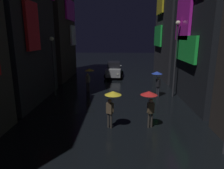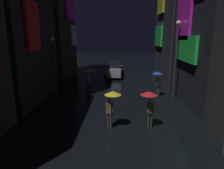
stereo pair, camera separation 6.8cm
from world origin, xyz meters
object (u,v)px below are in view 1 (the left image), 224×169
at_px(pedestrian_near_crossing_blue, 157,77).
at_px(pedestrian_midstreet_centre_red, 150,99).
at_px(pedestrian_far_right_yellow, 112,99).
at_px(car_distant, 114,70).
at_px(streetlamp_left_far, 53,59).
at_px(pedestrian_foreground_left_yellow, 89,73).
at_px(streetlamp_right_far, 176,51).

xyz_separation_m(pedestrian_near_crossing_blue, pedestrian_midstreet_centre_red, (-1.55, -6.07, 0.00)).
distance_m(pedestrian_far_right_yellow, car_distant, 14.21).
distance_m(car_distant, streetlamp_left_far, 9.66).
relative_size(pedestrian_far_right_yellow, streetlamp_left_far, 0.43).
bearing_deg(pedestrian_foreground_left_yellow, pedestrian_midstreet_centre_red, -59.64).
bearing_deg(pedestrian_near_crossing_blue, pedestrian_far_right_yellow, -120.05).
bearing_deg(pedestrian_near_crossing_blue, streetlamp_left_far, -179.91).
distance_m(car_distant, streetlamp_right_far, 9.96).
bearing_deg(car_distant, streetlamp_right_far, -57.41).
bearing_deg(pedestrian_near_crossing_blue, pedestrian_midstreet_centre_red, -104.29).
xyz_separation_m(pedestrian_near_crossing_blue, streetlamp_left_far, (-8.64, -0.01, 1.46)).
relative_size(pedestrian_near_crossing_blue, car_distant, 0.50).
xyz_separation_m(pedestrian_far_right_yellow, car_distant, (-0.22, 14.19, -0.74)).
height_order(pedestrian_near_crossing_blue, pedestrian_far_right_yellow, same).
relative_size(pedestrian_near_crossing_blue, streetlamp_left_far, 0.43).
bearing_deg(pedestrian_near_crossing_blue, car_distant, 115.17).
relative_size(pedestrian_far_right_yellow, car_distant, 0.50).
height_order(pedestrian_midstreet_centre_red, streetlamp_left_far, streetlamp_left_far).
height_order(pedestrian_far_right_yellow, pedestrian_midstreet_centre_red, same).
bearing_deg(pedestrian_midstreet_centre_red, pedestrian_far_right_yellow, -177.90).
bearing_deg(pedestrian_midstreet_centre_red, car_distant, 98.98).
bearing_deg(pedestrian_far_right_yellow, streetlamp_right_far, 51.31).
relative_size(pedestrian_near_crossing_blue, pedestrian_midstreet_centre_red, 1.00).
height_order(pedestrian_midstreet_centre_red, car_distant, pedestrian_midstreet_centre_red).
relative_size(pedestrian_foreground_left_yellow, pedestrian_far_right_yellow, 1.00).
bearing_deg(streetlamp_right_far, pedestrian_near_crossing_blue, 179.81).
bearing_deg(car_distant, pedestrian_midstreet_centre_red, -81.02).
bearing_deg(streetlamp_left_far, streetlamp_right_far, 0.05).
bearing_deg(pedestrian_near_crossing_blue, pedestrian_foreground_left_yellow, 166.83).
relative_size(pedestrian_midstreet_centre_red, streetlamp_left_far, 0.43).
distance_m(pedestrian_foreground_left_yellow, streetlamp_left_far, 3.39).
distance_m(pedestrian_near_crossing_blue, streetlamp_right_far, 2.51).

